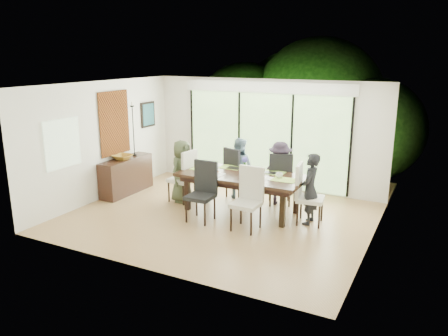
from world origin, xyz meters
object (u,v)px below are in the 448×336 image
at_px(table_top, 242,176).
at_px(person_far_left, 239,168).
at_px(person_far_right, 280,173).
at_px(bowl, 123,157).
at_px(laptop, 204,170).
at_px(chair_right_end, 311,194).
at_px(chair_left_end, 181,175).
at_px(chair_near_left, 200,192).
at_px(cup_c, 279,175).
at_px(cup_b, 246,174).
at_px(sideboard, 126,176).
at_px(chair_far_left, 239,172).
at_px(chair_near_right, 246,199).
at_px(person_left_end, 182,171).
at_px(cup_a, 216,166).
at_px(chair_far_right, 280,178).
at_px(vase, 245,171).
at_px(person_right_end, 310,189).

relative_size(table_top, person_far_left, 1.86).
xyz_separation_m(person_far_right, bowl, (-3.57, -1.01, 0.20)).
xyz_separation_m(laptop, bowl, (-2.17, -0.08, 0.07)).
relative_size(chair_right_end, person_far_right, 0.85).
height_order(chair_left_end, chair_near_left, same).
bearing_deg(table_top, cup_c, 7.13).
xyz_separation_m(table_top, chair_right_end, (1.50, 0.00, -0.19)).
relative_size(cup_b, sideboard, 0.07).
relative_size(table_top, chair_left_end, 2.18).
xyz_separation_m(chair_far_left, person_far_right, (1.00, -0.02, 0.10)).
distance_m(chair_near_left, laptop, 0.88).
distance_m(chair_right_end, laptop, 2.36).
relative_size(chair_near_right, laptop, 3.33).
bearing_deg(person_left_end, chair_right_end, -84.92).
height_order(cup_a, cup_c, same).
xyz_separation_m(chair_right_end, chair_far_right, (-0.95, 0.85, 0.00)).
relative_size(chair_right_end, laptop, 3.33).
bearing_deg(chair_right_end, chair_near_left, 105.68).
bearing_deg(chair_right_end, chair_left_end, 82.17).
relative_size(vase, cup_c, 0.97).
relative_size(person_left_end, person_far_left, 1.00).
xyz_separation_m(chair_near_left, person_far_right, (1.05, 1.70, 0.10)).
distance_m(chair_left_end, person_left_end, 0.11).
bearing_deg(person_left_end, sideboard, 98.17).
bearing_deg(chair_far_left, cup_c, 170.09).
bearing_deg(vase, person_right_end, -2.00).
height_order(vase, sideboard, vase).
height_order(vase, cup_c, vase).
bearing_deg(table_top, person_right_end, 0.00).
bearing_deg(cup_b, chair_left_end, 176.53).
distance_m(chair_far_left, chair_near_left, 1.72).
distance_m(chair_near_right, bowl, 3.60).
height_order(vase, cup_a, vase).
distance_m(cup_a, cup_b, 0.89).
bearing_deg(cup_c, chair_far_right, 108.43).
distance_m(sideboard, bowl, 0.49).
height_order(chair_far_left, cup_b, chair_far_left).
bearing_deg(chair_far_left, person_left_end, 60.59).
bearing_deg(chair_far_right, sideboard, -7.86).
bearing_deg(vase, person_left_end, -178.13).
height_order(person_far_right, sideboard, person_far_right).
bearing_deg(laptop, chair_near_right, -36.66).
height_order(chair_far_left, person_right_end, person_right_end).
xyz_separation_m(chair_far_left, cup_c, (1.25, -0.75, 0.27)).
bearing_deg(sideboard, chair_far_left, 19.94).
distance_m(cup_b, cup_c, 0.68).
distance_m(table_top, sideboard, 3.05).
height_order(chair_near_left, vase, chair_near_left).
height_order(person_left_end, vase, person_left_end).
distance_m(chair_near_right, vase, 1.06).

